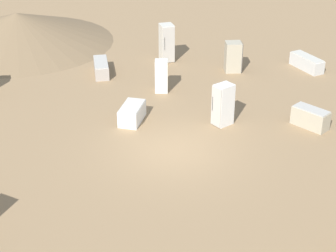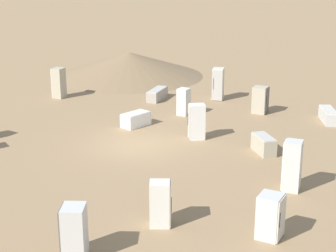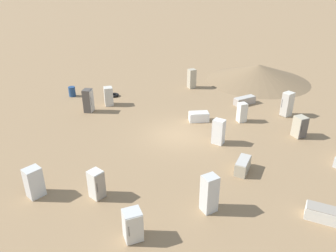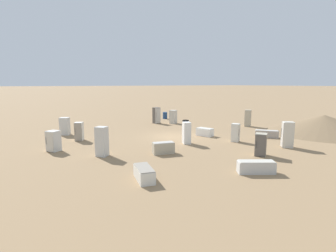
{
  "view_description": "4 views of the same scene",
  "coord_description": "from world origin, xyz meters",
  "px_view_note": "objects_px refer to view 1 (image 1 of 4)",
  "views": [
    {
      "loc": [
        -15.15,
        -9.28,
        10.24
      ],
      "look_at": [
        -1.07,
        -0.46,
        1.6
      ],
      "focal_mm": 60.0,
      "sensor_mm": 36.0,
      "label": 1
    },
    {
      "loc": [
        -10.12,
        -22.16,
        8.62
      ],
      "look_at": [
        0.85,
        -1.43,
        1.18
      ],
      "focal_mm": 60.0,
      "sensor_mm": 36.0,
      "label": 2
    },
    {
      "loc": [
        3.74,
        -19.74,
        10.51
      ],
      "look_at": [
        -0.45,
        -0.86,
        1.06
      ],
      "focal_mm": 35.0,
      "sensor_mm": 36.0,
      "label": 3
    },
    {
      "loc": [
        19.28,
        -12.07,
        4.65
      ],
      "look_at": [
        -0.12,
        -0.46,
        0.97
      ],
      "focal_mm": 28.0,
      "sensor_mm": 36.0,
      "label": 4
    }
  ],
  "objects_px": {
    "discarded_fridge_3": "(233,57)",
    "discarded_fridge_10": "(307,63)",
    "discarded_fridge_8": "(132,113)",
    "discarded_fridge_2": "(167,43)",
    "discarded_fridge_11": "(310,118)",
    "discarded_fridge_9": "(223,105)",
    "discarded_fridge_12": "(101,68)",
    "discarded_fridge_1": "(161,76)"
  },
  "relations": [
    {
      "from": "discarded_fridge_10",
      "to": "discarded_fridge_3",
      "type": "bearing_deg",
      "value": -23.06
    },
    {
      "from": "discarded_fridge_9",
      "to": "discarded_fridge_10",
      "type": "bearing_deg",
      "value": -76.16
    },
    {
      "from": "discarded_fridge_3",
      "to": "discarded_fridge_12",
      "type": "distance_m",
      "value": 6.39
    },
    {
      "from": "discarded_fridge_3",
      "to": "discarded_fridge_8",
      "type": "distance_m",
      "value": 7.09
    },
    {
      "from": "discarded_fridge_10",
      "to": "discarded_fridge_11",
      "type": "relative_size",
      "value": 1.27
    },
    {
      "from": "discarded_fridge_8",
      "to": "discarded_fridge_10",
      "type": "height_order",
      "value": "discarded_fridge_8"
    },
    {
      "from": "discarded_fridge_2",
      "to": "discarded_fridge_12",
      "type": "bearing_deg",
      "value": 12.42
    },
    {
      "from": "discarded_fridge_12",
      "to": "discarded_fridge_2",
      "type": "bearing_deg",
      "value": -159.97
    },
    {
      "from": "discarded_fridge_10",
      "to": "discarded_fridge_12",
      "type": "distance_m",
      "value": 10.04
    },
    {
      "from": "discarded_fridge_3",
      "to": "discarded_fridge_10",
      "type": "xyz_separation_m",
      "value": [
        2.18,
        -2.95,
        -0.41
      ]
    },
    {
      "from": "discarded_fridge_2",
      "to": "discarded_fridge_9",
      "type": "distance_m",
      "value": 7.41
    },
    {
      "from": "discarded_fridge_3",
      "to": "discarded_fridge_9",
      "type": "xyz_separation_m",
      "value": [
        -5.32,
        -2.16,
        0.11
      ]
    },
    {
      "from": "discarded_fridge_1",
      "to": "discarded_fridge_11",
      "type": "bearing_deg",
      "value": -29.76
    },
    {
      "from": "discarded_fridge_1",
      "to": "discarded_fridge_8",
      "type": "xyz_separation_m",
      "value": [
        -3.14,
        -0.61,
        -0.39
      ]
    },
    {
      "from": "discarded_fridge_12",
      "to": "discarded_fridge_9",
      "type": "bearing_deg",
      "value": 126.08
    },
    {
      "from": "discarded_fridge_1",
      "to": "discarded_fridge_2",
      "type": "distance_m",
      "value": 3.84
    },
    {
      "from": "discarded_fridge_1",
      "to": "discarded_fridge_12",
      "type": "height_order",
      "value": "discarded_fridge_1"
    },
    {
      "from": "discarded_fridge_2",
      "to": "discarded_fridge_3",
      "type": "height_order",
      "value": "discarded_fridge_2"
    },
    {
      "from": "discarded_fridge_8",
      "to": "discarded_fridge_2",
      "type": "bearing_deg",
      "value": 91.94
    },
    {
      "from": "discarded_fridge_2",
      "to": "discarded_fridge_12",
      "type": "distance_m",
      "value": 3.67
    },
    {
      "from": "discarded_fridge_10",
      "to": "discarded_fridge_12",
      "type": "relative_size",
      "value": 1.05
    },
    {
      "from": "discarded_fridge_12",
      "to": "discarded_fridge_8",
      "type": "bearing_deg",
      "value": 100.13
    },
    {
      "from": "discarded_fridge_2",
      "to": "discarded_fridge_11",
      "type": "height_order",
      "value": "discarded_fridge_2"
    },
    {
      "from": "discarded_fridge_9",
      "to": "discarded_fridge_10",
      "type": "distance_m",
      "value": 7.56
    },
    {
      "from": "discarded_fridge_8",
      "to": "discarded_fridge_12",
      "type": "bearing_deg",
      "value": 122.73
    },
    {
      "from": "discarded_fridge_8",
      "to": "discarded_fridge_12",
      "type": "distance_m",
      "value": 5.35
    },
    {
      "from": "discarded_fridge_2",
      "to": "discarded_fridge_12",
      "type": "height_order",
      "value": "discarded_fridge_2"
    },
    {
      "from": "discarded_fridge_10",
      "to": "discarded_fridge_12",
      "type": "height_order",
      "value": "discarded_fridge_10"
    },
    {
      "from": "discarded_fridge_1",
      "to": "discarded_fridge_10",
      "type": "bearing_deg",
      "value": 21.48
    },
    {
      "from": "discarded_fridge_8",
      "to": "discarded_fridge_11",
      "type": "bearing_deg",
      "value": 9.47
    },
    {
      "from": "discarded_fridge_8",
      "to": "discarded_fridge_10",
      "type": "xyz_separation_m",
      "value": [
        9.19,
        -3.97,
        -0.02
      ]
    },
    {
      "from": "discarded_fridge_10",
      "to": "discarded_fridge_2",
      "type": "bearing_deg",
      "value": -36.87
    },
    {
      "from": "discarded_fridge_8",
      "to": "discarded_fridge_11",
      "type": "xyz_separation_m",
      "value": [
        3.33,
        -6.21,
        0.04
      ]
    },
    {
      "from": "discarded_fridge_10",
      "to": "discarded_fridge_11",
      "type": "distance_m",
      "value": 6.27
    },
    {
      "from": "discarded_fridge_11",
      "to": "discarded_fridge_12",
      "type": "distance_m",
      "value": 10.39
    },
    {
      "from": "discarded_fridge_9",
      "to": "discarded_fridge_3",
      "type": "bearing_deg",
      "value": -48.08
    },
    {
      "from": "discarded_fridge_8",
      "to": "discarded_fridge_9",
      "type": "relative_size",
      "value": 0.97
    },
    {
      "from": "discarded_fridge_11",
      "to": "discarded_fridge_12",
      "type": "xyz_separation_m",
      "value": [
        0.0,
        10.39,
        -0.07
      ]
    },
    {
      "from": "discarded_fridge_8",
      "to": "discarded_fridge_10",
      "type": "relative_size",
      "value": 0.84
    },
    {
      "from": "discarded_fridge_1",
      "to": "discarded_fridge_11",
      "type": "xyz_separation_m",
      "value": [
        0.19,
        -6.82,
        -0.35
      ]
    },
    {
      "from": "discarded_fridge_3",
      "to": "discarded_fridge_10",
      "type": "distance_m",
      "value": 3.69
    },
    {
      "from": "discarded_fridge_11",
      "to": "discarded_fridge_1",
      "type": "bearing_deg",
      "value": -75.31
    }
  ]
}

